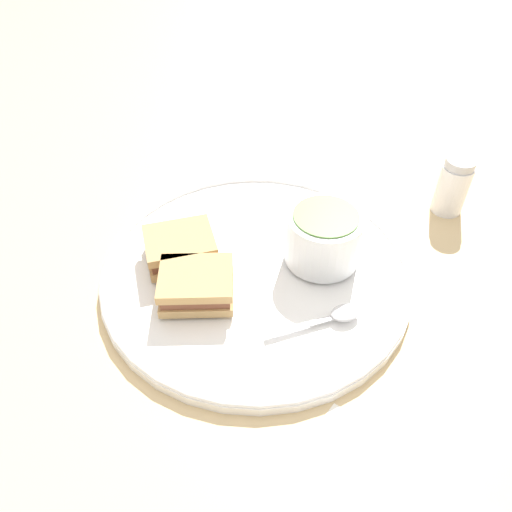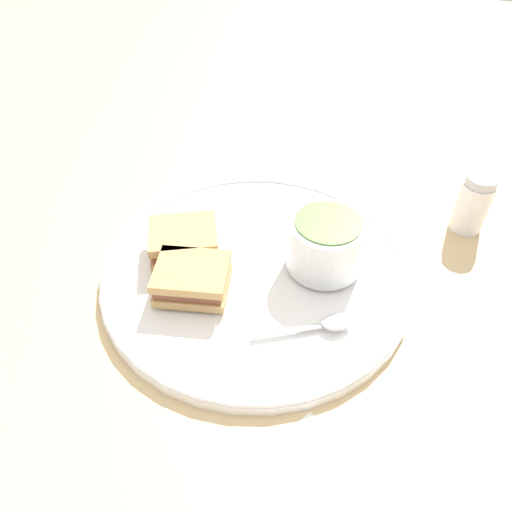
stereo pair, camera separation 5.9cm
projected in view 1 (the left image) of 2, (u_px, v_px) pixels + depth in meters
name	position (u px, v px, depth m)	size (l,w,h in m)	color
ground_plane	(256.00, 276.00, 0.62)	(2.40, 2.40, 0.00)	#D1B27F
plate	(256.00, 271.00, 0.61)	(0.38, 0.38, 0.02)	white
soup_bowl	(324.00, 237.00, 0.60)	(0.09, 0.09, 0.07)	white
spoon	(338.00, 315.00, 0.55)	(0.07, 0.10, 0.01)	silver
sandwich_half_near	(179.00, 249.00, 0.60)	(0.10, 0.10, 0.03)	tan
sandwich_half_far	(196.00, 285.00, 0.56)	(0.08, 0.09, 0.03)	tan
salt_shaker	(453.00, 186.00, 0.69)	(0.04, 0.04, 0.08)	silver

